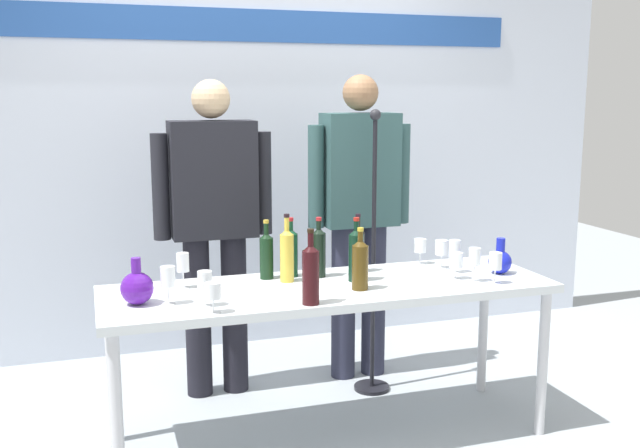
{
  "coord_description": "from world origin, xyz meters",
  "views": [
    {
      "loc": [
        -1.05,
        -3.13,
        1.65
      ],
      "look_at": [
        0.0,
        0.15,
        1.03
      ],
      "focal_mm": 40.79,
      "sensor_mm": 36.0,
      "label": 1
    }
  ],
  "objects_px": {
    "wine_bottle_3": "(356,254)",
    "wine_glass_right_0": "(495,262)",
    "decanter_blue_left": "(137,287)",
    "display_table": "(330,298)",
    "wine_glass_right_1": "(420,246)",
    "microphone_stand": "(373,299)",
    "wine_glass_right_2": "(475,258)",
    "wine_glass_right_4": "(442,248)",
    "wine_bottle_5": "(360,263)",
    "wine_glass_left_3": "(183,263)",
    "wine_bottle_1": "(358,248)",
    "presenter_left": "(214,216)",
    "wine_glass_left_0": "(168,277)",
    "wine_bottle_4": "(267,254)",
    "wine_bottle_6": "(291,251)",
    "wine_bottle_0": "(319,251)",
    "decanter_blue_right": "(500,261)",
    "wine_glass_left_2": "(213,292)",
    "presenter_right": "(359,207)",
    "wine_glass_right_3": "(456,261)",
    "wine_glass_left_1": "(205,281)",
    "wine_bottle_7": "(287,254)",
    "wine_bottle_2": "(311,272)",
    "wine_glass_right_5": "(455,250)"
  },
  "relations": [
    {
      "from": "wine_glass_right_0",
      "to": "wine_glass_right_5",
      "type": "relative_size",
      "value": 0.91
    },
    {
      "from": "presenter_left",
      "to": "wine_glass_left_1",
      "type": "xyz_separation_m",
      "value": [
        -0.19,
        -0.88,
        -0.12
      ]
    },
    {
      "from": "wine_glass_right_1",
      "to": "wine_glass_right_3",
      "type": "distance_m",
      "value": 0.34
    },
    {
      "from": "wine_bottle_0",
      "to": "wine_bottle_5",
      "type": "bearing_deg",
      "value": -69.4
    },
    {
      "from": "presenter_left",
      "to": "wine_bottle_5",
      "type": "bearing_deg",
      "value": -57.53
    },
    {
      "from": "wine_glass_left_0",
      "to": "wine_glass_right_1",
      "type": "xyz_separation_m",
      "value": [
        1.35,
        0.35,
        -0.02
      ]
    },
    {
      "from": "wine_bottle_6",
      "to": "wine_glass_right_2",
      "type": "bearing_deg",
      "value": -24.71
    },
    {
      "from": "wine_glass_left_3",
      "to": "wine_glass_right_5",
      "type": "height_order",
      "value": "wine_glass_right_5"
    },
    {
      "from": "presenter_left",
      "to": "decanter_blue_left",
      "type": "bearing_deg",
      "value": -121.21
    },
    {
      "from": "decanter_blue_left",
      "to": "display_table",
      "type": "bearing_deg",
      "value": 3.02
    },
    {
      "from": "wine_bottle_2",
      "to": "wine_bottle_7",
      "type": "distance_m",
      "value": 0.4
    },
    {
      "from": "wine_bottle_7",
      "to": "wine_bottle_6",
      "type": "bearing_deg",
      "value": 64.67
    },
    {
      "from": "wine_bottle_1",
      "to": "wine_bottle_4",
      "type": "bearing_deg",
      "value": 179.06
    },
    {
      "from": "display_table",
      "to": "wine_glass_right_1",
      "type": "relative_size",
      "value": 15.7
    },
    {
      "from": "wine_bottle_1",
      "to": "wine_glass_right_0",
      "type": "distance_m",
      "value": 0.68
    },
    {
      "from": "wine_glass_right_0",
      "to": "wine_glass_right_1",
      "type": "xyz_separation_m",
      "value": [
        -0.16,
        0.48,
        -0.01
      ]
    },
    {
      "from": "presenter_left",
      "to": "decanter_blue_right",
      "type": "bearing_deg",
      "value": -30.39
    },
    {
      "from": "wine_glass_left_2",
      "to": "wine_glass_left_3",
      "type": "bearing_deg",
      "value": 98.63
    },
    {
      "from": "wine_bottle_3",
      "to": "wine_glass_right_0",
      "type": "xyz_separation_m",
      "value": [
        0.61,
        -0.25,
        -0.03
      ]
    },
    {
      "from": "wine_bottle_1",
      "to": "wine_glass_right_2",
      "type": "bearing_deg",
      "value": -37.72
    },
    {
      "from": "wine_bottle_0",
      "to": "wine_glass_right_2",
      "type": "distance_m",
      "value": 0.75
    },
    {
      "from": "wine_glass_right_2",
      "to": "wine_glass_right_4",
      "type": "xyz_separation_m",
      "value": [
        -0.02,
        0.3,
        -0.01
      ]
    },
    {
      "from": "wine_bottle_6",
      "to": "wine_bottle_7",
      "type": "xyz_separation_m",
      "value": [
        -0.04,
        -0.09,
        0.01
      ]
    },
    {
      "from": "presenter_left",
      "to": "wine_bottle_1",
      "type": "bearing_deg",
      "value": -38.69
    },
    {
      "from": "wine_glass_right_2",
      "to": "wine_glass_right_4",
      "type": "relative_size",
      "value": 1.13
    },
    {
      "from": "wine_bottle_5",
      "to": "wine_glass_left_3",
      "type": "bearing_deg",
      "value": 160.24
    },
    {
      "from": "wine_glass_right_1",
      "to": "microphone_stand",
      "type": "relative_size",
      "value": 0.09
    },
    {
      "from": "wine_bottle_5",
      "to": "wine_glass_left_3",
      "type": "xyz_separation_m",
      "value": [
        -0.77,
        0.28,
        -0.01
      ]
    },
    {
      "from": "wine_bottle_3",
      "to": "wine_glass_right_2",
      "type": "bearing_deg",
      "value": -19.44
    },
    {
      "from": "presenter_right",
      "to": "wine_glass_left_0",
      "type": "height_order",
      "value": "presenter_right"
    },
    {
      "from": "wine_bottle_6",
      "to": "display_table",
      "type": "bearing_deg",
      "value": -59.83
    },
    {
      "from": "wine_bottle_0",
      "to": "wine_bottle_6",
      "type": "bearing_deg",
      "value": 158.63
    },
    {
      "from": "wine_bottle_7",
      "to": "wine_glass_right_5",
      "type": "distance_m",
      "value": 0.85
    },
    {
      "from": "wine_bottle_1",
      "to": "wine_glass_right_4",
      "type": "xyz_separation_m",
      "value": [
        0.44,
        -0.06,
        -0.02
      ]
    },
    {
      "from": "wine_bottle_4",
      "to": "wine_glass_left_0",
      "type": "height_order",
      "value": "wine_bottle_4"
    },
    {
      "from": "wine_bottle_4",
      "to": "microphone_stand",
      "type": "xyz_separation_m",
      "value": [
        0.67,
        0.27,
        -0.36
      ]
    },
    {
      "from": "wine_glass_left_3",
      "to": "wine_glass_left_2",
      "type": "bearing_deg",
      "value": -81.37
    },
    {
      "from": "wine_glass_right_4",
      "to": "wine_glass_right_1",
      "type": "bearing_deg",
      "value": 118.6
    },
    {
      "from": "presenter_left",
      "to": "wine_glass_left_0",
      "type": "relative_size",
      "value": 10.44
    },
    {
      "from": "wine_glass_left_0",
      "to": "wine_glass_left_2",
      "type": "height_order",
      "value": "wine_glass_left_0"
    },
    {
      "from": "wine_glass_left_1",
      "to": "presenter_right",
      "type": "bearing_deg",
      "value": 40.46
    },
    {
      "from": "wine_glass_left_3",
      "to": "wine_bottle_4",
      "type": "bearing_deg",
      "value": 7.11
    },
    {
      "from": "wine_bottle_4",
      "to": "presenter_right",
      "type": "bearing_deg",
      "value": 36.81
    },
    {
      "from": "wine_glass_right_2",
      "to": "wine_bottle_0",
      "type": "bearing_deg",
      "value": 154.67
    },
    {
      "from": "wine_glass_right_1",
      "to": "wine_glass_right_2",
      "type": "distance_m",
      "value": 0.42
    },
    {
      "from": "wine_bottle_4",
      "to": "wine_bottle_6",
      "type": "bearing_deg",
      "value": 3.44
    },
    {
      "from": "wine_bottle_2",
      "to": "wine_glass_left_3",
      "type": "relative_size",
      "value": 1.98
    },
    {
      "from": "presenter_left",
      "to": "wine_bottle_4",
      "type": "relative_size",
      "value": 5.97
    },
    {
      "from": "wine_bottle_7",
      "to": "wine_bottle_4",
      "type": "bearing_deg",
      "value": 132.36
    },
    {
      "from": "wine_bottle_1",
      "to": "wine_glass_left_3",
      "type": "distance_m",
      "value": 0.88
    }
  ]
}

